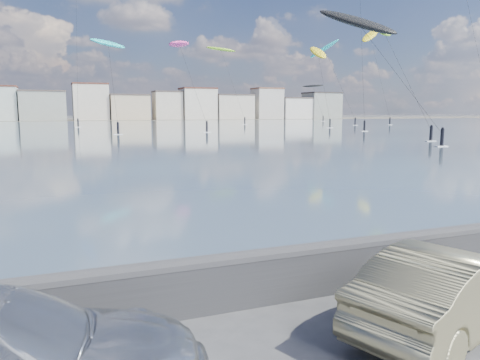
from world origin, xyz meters
name	(u,v)px	position (x,y,z in m)	size (l,w,h in m)	color
bay_water	(69,130)	(0.00, 91.50, 0.01)	(500.00, 177.00, 0.00)	#424E62
far_shore_strip	(61,120)	(0.00, 200.00, 0.01)	(500.00, 60.00, 0.00)	#4C473D
seawall	(215,281)	(0.00, 2.70, 0.58)	(400.00, 0.36, 1.08)	#28282B
far_buildings	(64,104)	(1.31, 186.00, 6.03)	(240.79, 13.26, 14.60)	white
car_champagne	(448,288)	(3.40, 0.60, 0.71)	(1.51, 4.32, 1.42)	tan
kitesurfer_0	(179,45)	(20.35, 84.12, 16.03)	(7.75, 18.77, 17.47)	#E5338C
kitesurfer_1	(318,53)	(54.48, 90.63, 16.69)	(5.99, 15.29, 19.23)	yellow
kitesurfer_4	(325,50)	(67.01, 108.08, 20.09)	(8.35, 17.53, 23.22)	#19BFBF
kitesurfer_5	(108,45)	(6.71, 79.40, 14.68)	(7.61, 14.41, 15.93)	#19BFBF
kitesurfer_8	(221,50)	(42.72, 123.98, 20.60)	(8.84, 15.96, 21.94)	#8CD826
kitesurfer_9	(313,87)	(87.25, 148.43, 12.48)	(8.12, 13.77, 13.42)	black
kitesurfer_10	(384,32)	(41.03, 50.39, 14.47)	(6.33, 15.97, 16.59)	#8CD826
kitesurfer_13	(370,36)	(81.66, 107.97, 24.39)	(10.22, 18.83, 27.42)	yellow
kitesurfer_18	(358,23)	(34.05, 46.82, 14.72)	(8.70, 20.46, 17.60)	black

